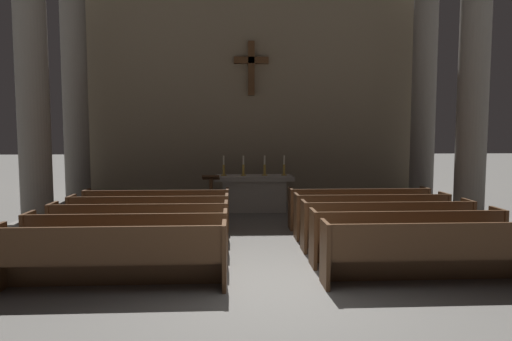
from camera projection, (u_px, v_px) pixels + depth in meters
name	position (u px, v px, depth m)	size (l,w,h in m)	color
ground_plane	(275.00, 286.00, 6.53)	(80.00, 80.00, 0.00)	slate
pew_left_row_1	(112.00, 257.00, 6.33)	(3.21, 0.50, 0.95)	brown
pew_left_row_2	(128.00, 241.00, 7.30)	(3.21, 0.50, 0.95)	brown
pew_left_row_3	(140.00, 228.00, 8.26)	(3.21, 0.50, 0.95)	brown
pew_left_row_4	(150.00, 218.00, 9.22)	(3.21, 0.50, 0.95)	brown
pew_left_row_5	(158.00, 210.00, 10.19)	(3.21, 0.50, 0.95)	brown
pew_right_row_1	(432.00, 253.00, 6.57)	(3.21, 0.50, 0.95)	brown
pew_right_row_2	(407.00, 237.00, 7.53)	(3.21, 0.50, 0.95)	brown
pew_right_row_3	(387.00, 225.00, 8.50)	(3.21, 0.50, 0.95)	brown
pew_right_row_4	(371.00, 216.00, 9.46)	(3.21, 0.50, 0.95)	brown
pew_right_row_5	(358.00, 208.00, 10.43)	(3.21, 0.50, 0.95)	brown
column_left_second	(32.00, 79.00, 10.12)	(1.04, 1.04, 7.01)	gray
column_right_second	(473.00, 82.00, 10.64)	(1.04, 1.04, 7.01)	gray
column_left_third	(75.00, 90.00, 12.88)	(1.04, 1.04, 7.01)	gray
column_right_third	(424.00, 92.00, 13.40)	(1.04, 1.04, 7.01)	gray
altar	(254.00, 192.00, 12.76)	(2.20, 0.90, 1.01)	#A8A399
candlestick_outer_left	(224.00, 169.00, 12.66)	(0.16, 0.16, 0.56)	#B79338
candlestick_inner_left	(243.00, 169.00, 12.69)	(0.16, 0.16, 0.56)	#B79338
candlestick_inner_right	(265.00, 169.00, 12.72)	(0.16, 0.16, 0.56)	#B79338
candlestick_outer_right	(284.00, 169.00, 12.75)	(0.16, 0.16, 0.56)	#B79338
apse_with_cross	(251.00, 82.00, 14.48)	(11.28, 0.45, 7.69)	gray
lectern	(211.00, 198.00, 11.51)	(0.44, 0.36, 1.15)	brown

